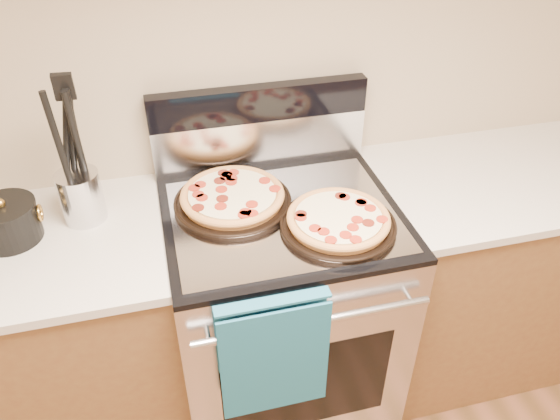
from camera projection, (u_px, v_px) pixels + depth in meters
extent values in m
plane|color=tan|center=(255.00, 44.00, 1.78)|extent=(4.00, 0.00, 4.00)
cube|color=#B7B7BC|center=(281.00, 312.00, 2.04)|extent=(0.76, 0.68, 0.90)
cube|color=black|center=(307.00, 386.00, 1.78)|extent=(0.56, 0.01, 0.40)
cube|color=black|center=(282.00, 214.00, 1.77)|extent=(0.76, 0.68, 0.02)
cube|color=silver|center=(260.00, 141.00, 1.95)|extent=(0.76, 0.06, 0.18)
cube|color=black|center=(259.00, 103.00, 1.86)|extent=(0.76, 0.06, 0.12)
cylinder|color=silver|center=(314.00, 322.00, 1.54)|extent=(0.70, 0.03, 0.03)
cube|color=gray|center=(284.00, 216.00, 1.74)|extent=(0.70, 0.55, 0.01)
cube|color=brown|center=(34.00, 354.00, 1.89)|extent=(1.00, 0.62, 0.88)
cube|color=brown|center=(486.00, 270.00, 2.24)|extent=(1.00, 0.62, 0.88)
cube|color=beige|center=(514.00, 177.00, 1.98)|extent=(1.02, 0.64, 0.03)
cylinder|color=silver|center=(81.00, 196.00, 1.70)|extent=(0.16, 0.16, 0.17)
cylinder|color=black|center=(8.00, 224.00, 1.63)|extent=(0.19, 0.19, 0.11)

